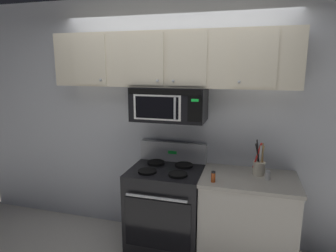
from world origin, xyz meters
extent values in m
cube|color=silver|center=(0.00, 0.79, 1.35)|extent=(5.20, 0.10, 2.70)
cube|color=black|center=(0.00, 0.42, 0.45)|extent=(0.76, 0.64, 0.90)
cube|color=black|center=(0.00, 0.09, 0.44)|extent=(0.67, 0.01, 0.52)
cylinder|color=#B7BABF|center=(0.00, 0.06, 0.74)|extent=(0.61, 0.03, 0.03)
cube|color=#B7BABF|center=(0.00, 0.70, 1.01)|extent=(0.76, 0.07, 0.22)
cube|color=#19D83F|center=(0.00, 0.67, 1.01)|extent=(0.10, 0.00, 0.04)
cylinder|color=black|center=(-0.16, 0.28, 0.91)|extent=(0.19, 0.19, 0.02)
cylinder|color=black|center=(0.16, 0.28, 0.91)|extent=(0.19, 0.19, 0.02)
cylinder|color=black|center=(-0.16, 0.56, 0.91)|extent=(0.19, 0.19, 0.02)
cylinder|color=black|center=(0.16, 0.56, 0.91)|extent=(0.19, 0.19, 0.02)
cube|color=black|center=(0.00, 0.54, 1.57)|extent=(0.76, 0.39, 0.35)
cube|color=black|center=(0.00, 0.35, 1.72)|extent=(0.73, 0.01, 0.06)
cube|color=white|center=(-0.07, 0.35, 1.56)|extent=(0.49, 0.01, 0.25)
cube|color=black|center=(-0.08, 0.34, 1.56)|extent=(0.44, 0.01, 0.22)
cube|color=black|center=(0.30, 0.35, 1.56)|extent=(0.14, 0.01, 0.25)
cube|color=#19D83F|center=(0.30, 0.34, 1.65)|extent=(0.07, 0.00, 0.03)
cylinder|color=#B7BABF|center=(0.11, 0.32, 1.56)|extent=(0.02, 0.02, 0.23)
cube|color=beige|center=(0.00, 0.57, 2.02)|extent=(2.50, 0.33, 0.55)
cube|color=beige|center=(-0.83, 0.40, 2.02)|extent=(0.38, 0.01, 0.51)
sphere|color=#B7BABF|center=(-0.70, 0.39, 1.82)|extent=(0.03, 0.03, 0.03)
cube|color=beige|center=(-0.21, 0.40, 2.02)|extent=(0.38, 0.01, 0.51)
sphere|color=#B7BABF|center=(-0.08, 0.39, 1.82)|extent=(0.03, 0.03, 0.03)
cube|color=beige|center=(0.21, 0.40, 2.02)|extent=(0.38, 0.01, 0.51)
sphere|color=#B7BABF|center=(0.08, 0.39, 1.82)|extent=(0.03, 0.03, 0.03)
cube|color=beige|center=(0.83, 0.40, 2.02)|extent=(0.38, 0.01, 0.51)
sphere|color=#B7BABF|center=(0.70, 0.39, 1.82)|extent=(0.03, 0.03, 0.03)
cube|color=#BCB7AD|center=(0.84, 0.43, 0.43)|extent=(0.90, 0.62, 0.86)
cube|color=#9E998E|center=(0.84, 0.43, 0.88)|extent=(0.93, 0.65, 0.03)
cylinder|color=beige|center=(0.93, 0.53, 0.97)|extent=(0.12, 0.12, 0.13)
cylinder|color=black|center=(0.91, 0.51, 1.10)|extent=(0.07, 0.04, 0.26)
cylinder|color=silver|center=(0.93, 0.51, 1.09)|extent=(0.03, 0.06, 0.24)
cylinder|color=#A87A47|center=(0.96, 0.54, 1.09)|extent=(0.03, 0.05, 0.24)
cylinder|color=black|center=(0.91, 0.53, 1.12)|extent=(0.04, 0.04, 0.29)
cylinder|color=teal|center=(0.92, 0.56, 1.09)|extent=(0.02, 0.06, 0.23)
cylinder|color=red|center=(0.91, 0.51, 1.10)|extent=(0.08, 0.03, 0.26)
cylinder|color=olive|center=(0.96, 0.53, 1.10)|extent=(0.02, 0.06, 0.25)
cylinder|color=tan|center=(0.95, 0.51, 1.09)|extent=(0.03, 0.03, 0.23)
cylinder|color=white|center=(1.01, 0.41, 0.94)|extent=(0.04, 0.04, 0.08)
cylinder|color=#B7BABF|center=(1.01, 0.41, 0.98)|extent=(0.04, 0.04, 0.02)
cylinder|color=#C64C19|center=(0.51, 0.22, 0.94)|extent=(0.04, 0.04, 0.09)
cylinder|color=black|center=(0.51, 0.22, 1.00)|extent=(0.04, 0.04, 0.02)
camera|label=1|loc=(0.79, -2.33, 1.97)|focal=30.80mm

